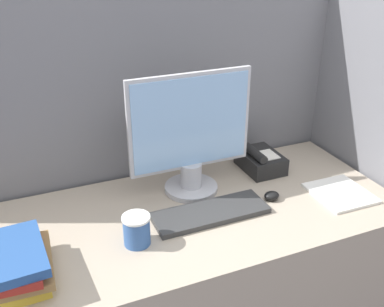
{
  "coord_description": "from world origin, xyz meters",
  "views": [
    {
      "loc": [
        -0.5,
        -0.91,
        1.67
      ],
      "look_at": [
        0.04,
        0.38,
        0.98
      ],
      "focal_mm": 42.0,
      "sensor_mm": 36.0,
      "label": 1
    }
  ],
  "objects_px": {
    "monitor": "(191,139)",
    "keyboard": "(210,213)",
    "book_stack": "(9,265)",
    "coffee_cup": "(137,230)",
    "desk_telephone": "(260,160)",
    "mouse": "(272,196)"
  },
  "relations": [
    {
      "from": "monitor",
      "to": "keyboard",
      "type": "height_order",
      "value": "monitor"
    },
    {
      "from": "book_stack",
      "to": "coffee_cup",
      "type": "bearing_deg",
      "value": 4.01
    },
    {
      "from": "book_stack",
      "to": "desk_telephone",
      "type": "distance_m",
      "value": 1.06
    },
    {
      "from": "keyboard",
      "to": "book_stack",
      "type": "height_order",
      "value": "book_stack"
    },
    {
      "from": "mouse",
      "to": "desk_telephone",
      "type": "xyz_separation_m",
      "value": [
        0.08,
        0.23,
        0.03
      ]
    },
    {
      "from": "desk_telephone",
      "to": "coffee_cup",
      "type": "bearing_deg",
      "value": -155.38
    },
    {
      "from": "coffee_cup",
      "to": "book_stack",
      "type": "height_order",
      "value": "book_stack"
    },
    {
      "from": "mouse",
      "to": "coffee_cup",
      "type": "height_order",
      "value": "coffee_cup"
    },
    {
      "from": "monitor",
      "to": "book_stack",
      "type": "relative_size",
      "value": 1.66
    },
    {
      "from": "desk_telephone",
      "to": "keyboard",
      "type": "bearing_deg",
      "value": -145.48
    },
    {
      "from": "mouse",
      "to": "desk_telephone",
      "type": "height_order",
      "value": "desk_telephone"
    },
    {
      "from": "coffee_cup",
      "to": "mouse",
      "type": "bearing_deg",
      "value": 6.05
    },
    {
      "from": "monitor",
      "to": "mouse",
      "type": "xyz_separation_m",
      "value": [
        0.25,
        -0.19,
        -0.2
      ]
    },
    {
      "from": "monitor",
      "to": "coffee_cup",
      "type": "distance_m",
      "value": 0.42
    },
    {
      "from": "mouse",
      "to": "coffee_cup",
      "type": "distance_m",
      "value": 0.55
    },
    {
      "from": "keyboard",
      "to": "desk_telephone",
      "type": "distance_m",
      "value": 0.41
    },
    {
      "from": "mouse",
      "to": "coffee_cup",
      "type": "xyz_separation_m",
      "value": [
        -0.54,
        -0.06,
        0.04
      ]
    },
    {
      "from": "coffee_cup",
      "to": "monitor",
      "type": "bearing_deg",
      "value": 40.02
    },
    {
      "from": "monitor",
      "to": "coffee_cup",
      "type": "height_order",
      "value": "monitor"
    },
    {
      "from": "coffee_cup",
      "to": "book_stack",
      "type": "relative_size",
      "value": 0.36
    },
    {
      "from": "monitor",
      "to": "mouse",
      "type": "bearing_deg",
      "value": -36.62
    },
    {
      "from": "monitor",
      "to": "book_stack",
      "type": "bearing_deg",
      "value": -158.1
    }
  ]
}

